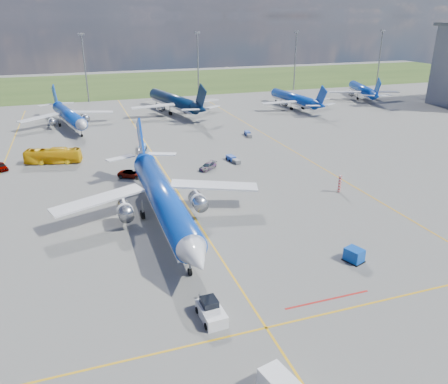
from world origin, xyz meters
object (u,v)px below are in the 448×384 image
object	(u,v)px
bg_jet_nnw	(70,127)
apron_bus	(53,156)
bg_jet_ene	(361,99)
service_car_a	(1,166)
pushback_tug	(211,311)
bg_jet_n	(174,113)
bg_jet_ne	(293,108)
warning_post	(340,184)
service_car_b	(132,174)
main_airliner	(165,223)
uld_container	(354,255)
baggage_tug_e	(248,134)
baggage_tug_c	(142,149)
baggage_tug_w	(233,159)
service_car_c	(208,166)

from	to	relation	value
bg_jet_nnw	apron_bus	xyz separation A→B (m)	(-3.61, -31.42, 1.55)
bg_jet_ene	service_car_a	bearing A→B (deg)	39.98
pushback_tug	service_car_a	size ratio (longest dim) A/B	1.37
bg_jet_n	bg_jet_ne	world-z (taller)	bg_jet_n
warning_post	service_car_b	bearing A→B (deg)	149.82
pushback_tug	bg_jet_n	bearing A→B (deg)	76.16
bg_jet_n	main_airliner	distance (m)	78.53
bg_jet_nnw	uld_container	xyz separation A→B (m)	(31.89, -84.12, 0.84)
main_airliner	uld_container	bearing A→B (deg)	-42.01
warning_post	uld_container	distance (m)	22.83
warning_post	apron_bus	xyz separation A→B (m)	(-46.31, 32.60, 0.05)
bg_jet_ne	baggage_tug_e	xyz separation A→B (m)	(-27.22, -28.31, 0.45)
bg_jet_ne	pushback_tug	size ratio (longest dim) A/B	6.05
warning_post	pushback_tug	world-z (taller)	warning_post
uld_container	apron_bus	xyz separation A→B (m)	(-35.50, 52.70, 0.71)
bg_jet_ne	baggage_tug_c	distance (m)	63.63
bg_jet_nnw	uld_container	world-z (taller)	bg_jet_nnw
warning_post	service_car_b	size ratio (longest dim) A/B	0.60
uld_container	baggage_tug_e	distance (m)	61.00
warning_post	bg_jet_n	size ratio (longest dim) A/B	0.07
bg_jet_ene	bg_jet_nnw	bearing A→B (deg)	25.44
bg_jet_ne	bg_jet_n	bearing A→B (deg)	-12.61
bg_jet_ne	baggage_tug_e	world-z (taller)	bg_jet_ne
warning_post	bg_jet_ene	distance (m)	96.01
baggage_tug_w	bg_jet_nnw	bearing A→B (deg)	118.44
service_car_c	baggage_tug_w	world-z (taller)	service_car_c
uld_container	baggage_tug_w	distance (m)	41.99
uld_container	service_car_c	bearing A→B (deg)	79.79
bg_jet_ne	baggage_tug_c	xyz separation A→B (m)	(-54.42, -32.96, 0.55)
bg_jet_nnw	apron_bus	bearing A→B (deg)	-109.30
bg_jet_ne	service_car_a	xyz separation A→B (m)	(-82.42, -36.93, 0.71)
bg_jet_ene	main_airliner	world-z (taller)	main_airliner
main_airliner	uld_container	xyz separation A→B (m)	(19.82, -17.78, 0.84)
bg_jet_nnw	bg_jet_ene	size ratio (longest dim) A/B	1.02
bg_jet_nnw	service_car_b	world-z (taller)	bg_jet_nnw
baggage_tug_w	baggage_tug_e	distance (m)	21.06
bg_jet_n	service_car_c	size ratio (longest dim) A/B	9.19
baggage_tug_w	pushback_tug	bearing A→B (deg)	-120.65
bg_jet_ne	baggage_tug_c	bearing A→B (deg)	26.85
warning_post	bg_jet_ene	xyz separation A→B (m)	(58.33, 76.24, -1.50)
bg_jet_n	service_car_a	distance (m)	61.18
main_airliner	baggage_tug_c	bearing A→B (deg)	85.69
bg_jet_ne	baggage_tug_w	bearing A→B (deg)	46.46
service_car_c	baggage_tug_e	bearing A→B (deg)	102.27
service_car_b	baggage_tug_w	size ratio (longest dim) A/B	1.08
apron_bus	service_car_b	size ratio (longest dim) A/B	2.24
warning_post	baggage_tug_w	world-z (taller)	warning_post
warning_post	baggage_tug_e	bearing A→B (deg)	90.93
service_car_b	baggage_tug_c	bearing A→B (deg)	14.48
baggage_tug_w	apron_bus	bearing A→B (deg)	154.74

